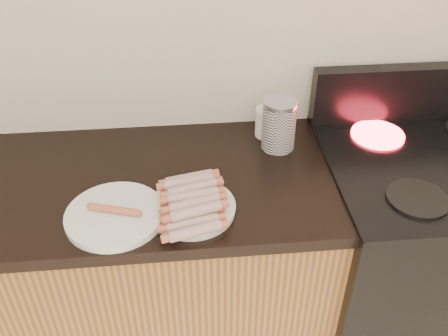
{
  "coord_description": "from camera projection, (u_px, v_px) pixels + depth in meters",
  "views": [
    {
      "loc": [
        -0.05,
        0.46,
        1.85
      ],
      "look_at": [
        0.06,
        1.62,
        0.98
      ],
      "focal_mm": 40.0,
      "sensor_mm": 36.0,
      "label": 1
    }
  ],
  "objects": [
    {
      "name": "mug",
      "position": [
        267.0,
        122.0,
        1.71
      ],
      "size": [
        0.09,
        0.09,
        0.1
      ],
      "primitive_type": "cylinder",
      "rotation": [
        0.0,
        0.0,
        0.1
      ],
      "color": "white",
      "rests_on": "counter_slab"
    },
    {
      "name": "burner_far_left",
      "position": [
        378.0,
        135.0,
        1.71
      ],
      "size": [
        0.18,
        0.18,
        0.01
      ],
      "primitive_type": "cylinder",
      "color": "#FF1E2D",
      "rests_on": "stove"
    },
    {
      "name": "cabinet_base",
      "position": [
        11.0,
        292.0,
        1.78
      ],
      "size": [
        2.2,
        0.59,
        0.86
      ],
      "primitive_type": "cube",
      "color": "#9D6336",
      "rests_on": "floor"
    },
    {
      "name": "side_plate",
      "position": [
        115.0,
        215.0,
        1.39
      ],
      "size": [
        0.35,
        0.35,
        0.02
      ],
      "primitive_type": "cylinder",
      "rotation": [
        0.0,
        0.0,
        -0.32
      ],
      "color": "white",
      "rests_on": "counter_slab"
    },
    {
      "name": "canister",
      "position": [
        279.0,
        124.0,
        1.63
      ],
      "size": [
        0.11,
        0.11,
        0.18
      ],
      "rotation": [
        0.0,
        0.0,
        -0.16
      ],
      "color": "white",
      "rests_on": "counter_slab"
    },
    {
      "name": "hotdog_pile",
      "position": [
        192.0,
        200.0,
        1.4
      ],
      "size": [
        0.14,
        0.29,
        0.06
      ],
      "rotation": [
        0.0,
        0.0,
        0.2
      ],
      "color": "maroon",
      "rests_on": "main_plate"
    },
    {
      "name": "burner_near_left",
      "position": [
        418.0,
        199.0,
        1.44
      ],
      "size": [
        0.18,
        0.18,
        0.01
      ],
      "primitive_type": "cylinder",
      "color": "black",
      "rests_on": "stove"
    },
    {
      "name": "wall_back",
      "position": [
        194.0,
        15.0,
        1.56
      ],
      "size": [
        4.0,
        0.04,
        2.6
      ],
      "primitive_type": "cube",
      "color": "silver",
      "rests_on": "ground"
    },
    {
      "name": "main_plate",
      "position": [
        192.0,
        209.0,
        1.42
      ],
      "size": [
        0.31,
        0.31,
        0.02
      ],
      "primitive_type": "cylinder",
      "rotation": [
        0.0,
        0.0,
        -0.34
      ],
      "color": "white",
      "rests_on": "counter_slab"
    },
    {
      "name": "plain_sausages",
      "position": [
        114.0,
        210.0,
        1.38
      ],
      "size": [
        0.14,
        0.06,
        0.02
      ],
      "rotation": [
        0.0,
        0.0,
        -0.3
      ],
      "color": "#B96138",
      "rests_on": "side_plate"
    },
    {
      "name": "stove",
      "position": [
        414.0,
        260.0,
        1.87
      ],
      "size": [
        0.76,
        0.65,
        0.91
      ],
      "color": "black",
      "rests_on": "floor"
    },
    {
      "name": "stove_panel",
      "position": [
        418.0,
        92.0,
        1.76
      ],
      "size": [
        0.76,
        0.06,
        0.2
      ],
      "primitive_type": "cube",
      "color": "black",
      "rests_on": "stove"
    }
  ]
}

